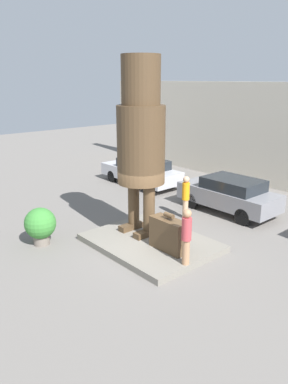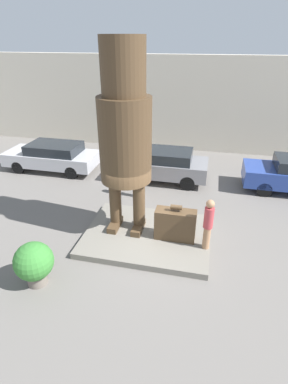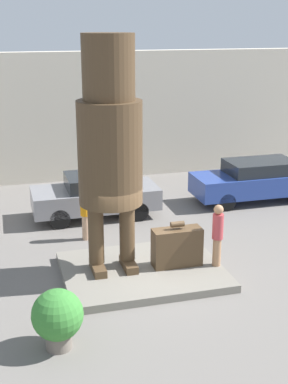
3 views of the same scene
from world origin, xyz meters
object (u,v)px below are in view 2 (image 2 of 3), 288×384
Objects in this scene: statue_figure at (125,128)px; tourist at (208,223)px; giant_suitcase at (175,224)px; parked_car_silver at (52,156)px; parked_car_grey at (162,164)px; worker_hivis at (138,176)px; planter_pot at (34,262)px.

statue_figure is 3.86m from tourist.
parked_car_silver is (-7.07, 4.90, 0.03)m from giant_suitcase.
worker_hivis is at bearing 69.63° from parked_car_grey.
tourist is 0.97× the size of worker_hivis.
giant_suitcase is 8.60m from parked_car_silver.
statue_figure reaches higher than tourist.
statue_figure reaches higher than parked_car_silver.
planter_pot is at bearing 114.80° from parked_car_silver.
tourist is 1.31× the size of planter_pot.
parked_car_silver is 5.79m from parked_car_grey.
parked_car_silver is (-8.11, 5.21, -0.39)m from tourist.
planter_pot is (-1.81, -3.04, -3.05)m from statue_figure.
worker_hivis is at bearing 124.15° from giant_suitcase.
parked_car_grey is (5.79, 0.01, 0.05)m from parked_car_silver.
tourist is at bearing -16.35° from giant_suitcase.
giant_suitcase is at bearing -10.21° from statue_figure.
giant_suitcase is 0.75× the size of worker_hivis.
statue_figure is 3.50× the size of tourist.
parked_car_silver is 3.58× the size of planter_pot.
statue_figure is at bearing 59.19° from planter_pot.
giant_suitcase is 5.08m from parked_car_grey.
statue_figure is 1.40× the size of parked_car_grey.
statue_figure is at bearing 169.79° from giant_suitcase.
tourist is (2.77, -0.62, -2.62)m from statue_figure.
statue_figure is 4.67m from planter_pot.
statue_figure is at bearing -84.05° from worker_hivis.
worker_hivis is (1.54, 5.69, 0.24)m from planter_pot.
planter_pot is (-4.58, -2.42, -0.43)m from tourist.
statue_figure reaches higher than worker_hivis.
giant_suitcase reaches higher than planter_pot.
statue_figure reaches higher than planter_pot.
worker_hivis is at bearing 159.02° from parked_car_silver.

